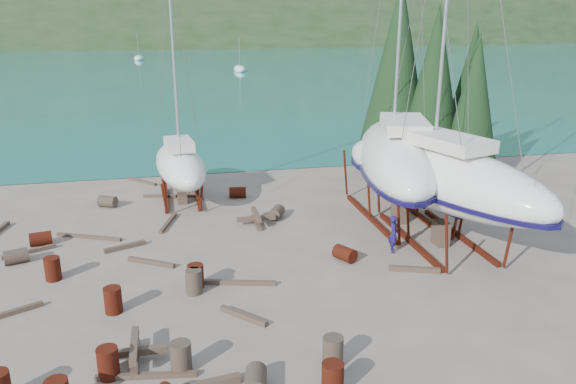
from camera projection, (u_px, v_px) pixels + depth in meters
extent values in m
plane|color=#665C51|center=(258.00, 280.00, 20.68)|extent=(600.00, 600.00, 0.00)
plane|color=#1A7483|center=(166.00, 32.00, 314.13)|extent=(700.00, 700.00, 0.00)
ellipsoid|color=#203018|center=(166.00, 32.00, 318.79)|extent=(800.00, 360.00, 110.00)
cube|color=beige|center=(111.00, 37.00, 193.02)|extent=(6.00, 5.00, 4.00)
cube|color=#A54C2D|center=(110.00, 29.00, 192.18)|extent=(6.60, 5.60, 1.60)
cube|color=beige|center=(254.00, 36.00, 203.17)|extent=(6.00, 5.00, 4.00)
cube|color=#A54C2D|center=(254.00, 28.00, 202.33)|extent=(6.60, 5.60, 1.60)
cylinder|color=black|center=(428.00, 162.00, 34.16)|extent=(0.36, 0.36, 1.60)
cone|color=black|center=(434.00, 79.00, 32.65)|extent=(3.60, 3.60, 8.40)
cylinder|color=black|center=(467.00, 171.00, 32.63)|extent=(0.36, 0.36, 1.36)
cone|color=black|center=(474.00, 98.00, 31.35)|extent=(3.06, 3.06, 7.14)
cylinder|color=black|center=(392.00, 154.00, 35.68)|extent=(0.36, 0.36, 1.84)
cone|color=black|center=(398.00, 61.00, 33.95)|extent=(4.14, 4.14, 9.66)
cylinder|color=black|center=(464.00, 157.00, 35.72)|extent=(0.36, 0.36, 1.44)
cone|color=black|center=(471.00, 86.00, 34.36)|extent=(3.24, 3.24, 7.56)
ellipsoid|color=white|center=(240.00, 69.00, 97.12)|extent=(2.00, 5.00, 1.40)
cylinder|color=silver|center=(239.00, 52.00, 96.27)|extent=(0.08, 0.08, 5.00)
ellipsoid|color=white|center=(139.00, 58.00, 121.42)|extent=(2.00, 5.00, 1.40)
cylinder|color=silver|center=(138.00, 45.00, 120.56)|extent=(0.08, 0.08, 5.00)
ellipsoid|color=white|center=(439.00, 176.00, 23.59)|extent=(6.73, 12.02, 2.69)
cube|color=#0E0B37|center=(444.00, 200.00, 23.32)|extent=(0.87, 2.06, 1.00)
cube|color=silver|center=(449.00, 142.00, 22.57)|extent=(2.82, 3.86, 0.50)
cube|color=#5B200F|center=(409.00, 240.00, 24.19)|extent=(0.18, 6.35, 0.20)
cube|color=#5B200F|center=(458.00, 235.00, 24.66)|extent=(0.18, 6.35, 0.20)
cube|color=brown|center=(441.00, 233.00, 23.76)|extent=(0.50, 0.80, 1.04)
ellipsoid|color=white|center=(397.00, 157.00, 26.19)|extent=(6.65, 12.34, 2.80)
cube|color=#0E0B37|center=(401.00, 180.00, 25.93)|extent=(0.84, 2.12, 1.00)
cube|color=silver|center=(404.00, 124.00, 25.14)|extent=(2.82, 3.94, 0.50)
cube|color=#5B200F|center=(370.00, 217.00, 26.82)|extent=(0.18, 6.52, 0.20)
cube|color=#5B200F|center=(417.00, 214.00, 27.31)|extent=(0.18, 6.52, 0.20)
cube|color=brown|center=(399.00, 211.00, 26.38)|extent=(0.50, 0.80, 1.12)
ellipsoid|color=white|center=(180.00, 165.00, 29.07)|extent=(3.17, 7.62, 1.90)
cube|color=#0E0B37|center=(181.00, 177.00, 28.88)|extent=(0.40, 1.35, 1.00)
cube|color=silver|center=(179.00, 144.00, 28.37)|extent=(1.53, 2.35, 0.50)
cylinder|color=silver|center=(173.00, 56.00, 27.76)|extent=(0.14, 0.14, 8.88)
cube|color=#5B200F|center=(166.00, 199.00, 29.45)|extent=(0.18, 4.07, 0.20)
cube|color=#5B200F|center=(198.00, 197.00, 29.78)|extent=(0.18, 4.07, 0.20)
cube|color=brown|center=(182.00, 198.00, 29.23)|extent=(0.50, 0.80, 0.45)
imported|color=#1A1251|center=(394.00, 234.00, 22.97)|extent=(0.50, 0.64, 1.57)
cylinder|color=#2D2823|center=(255.00, 380.00, 14.56)|extent=(0.75, 0.98, 0.58)
cylinder|color=#5B200F|center=(41.00, 239.00, 23.79)|extent=(0.98, 0.74, 0.58)
cylinder|color=#5B200F|center=(108.00, 363.00, 15.04)|extent=(0.58, 0.58, 0.88)
cylinder|color=#5B200F|center=(238.00, 192.00, 29.99)|extent=(0.95, 0.69, 0.58)
cylinder|color=#2D2823|center=(194.00, 282.00, 19.62)|extent=(0.58, 0.58, 0.88)
cylinder|color=#5B200F|center=(345.00, 254.00, 22.28)|extent=(0.94, 1.05, 0.58)
cylinder|color=#5B200F|center=(333.00, 378.00, 14.39)|extent=(0.58, 0.58, 0.88)
cylinder|color=#5B200F|center=(53.00, 269.00, 20.62)|extent=(0.58, 0.58, 0.88)
cylinder|color=#2D2823|center=(108.00, 202.00, 28.51)|extent=(1.05, 0.91, 0.58)
cylinder|color=#5B200F|center=(113.00, 300.00, 18.35)|extent=(0.58, 0.58, 0.88)
cylinder|color=#2D2823|center=(277.00, 212.00, 26.94)|extent=(0.94, 1.05, 0.58)
cylinder|color=#5B200F|center=(196.00, 276.00, 20.03)|extent=(0.58, 0.58, 0.88)
cylinder|color=#2D2823|center=(16.00, 256.00, 22.04)|extent=(1.02, 0.83, 0.58)
cylinder|color=#2D2823|center=(181.00, 357.00, 15.29)|extent=(0.58, 0.58, 0.88)
cylinder|color=#2D2823|center=(333.00, 351.00, 15.55)|extent=(0.58, 0.58, 0.88)
cube|color=brown|center=(170.00, 196.00, 30.10)|extent=(2.82, 0.72, 0.14)
cube|color=brown|center=(414.00, 269.00, 21.36)|extent=(1.89, 0.83, 0.19)
cube|color=brown|center=(146.00, 376.00, 15.10)|extent=(2.71, 0.53, 0.15)
cube|color=brown|center=(151.00, 262.00, 22.00)|extent=(1.84, 1.24, 0.17)
cube|color=brown|center=(237.00, 283.00, 20.34)|extent=(2.75, 0.86, 0.16)
cube|color=brown|center=(195.00, 194.00, 30.34)|extent=(0.83, 1.85, 0.19)
cube|color=brown|center=(244.00, 316.00, 18.07)|extent=(1.38, 1.49, 0.17)
cube|color=brown|center=(125.00, 247.00, 23.47)|extent=(1.70, 0.85, 0.19)
cube|color=brown|center=(141.00, 181.00, 32.77)|extent=(1.73, 1.86, 0.15)
cube|color=brown|center=(168.00, 223.00, 26.19)|extent=(0.86, 2.36, 0.16)
cube|color=brown|center=(12.00, 312.00, 18.30)|extent=(1.77, 1.02, 0.17)
cube|color=brown|center=(89.00, 237.00, 24.55)|extent=(2.85, 1.39, 0.15)
cube|color=brown|center=(29.00, 252.00, 23.01)|extent=(1.99, 1.03, 0.16)
cube|color=brown|center=(135.00, 358.00, 15.84)|extent=(0.20, 1.80, 0.20)
cube|color=brown|center=(135.00, 352.00, 15.78)|extent=(1.80, 0.20, 0.20)
cube|color=brown|center=(134.00, 346.00, 15.72)|extent=(0.20, 1.80, 0.20)
cube|color=brown|center=(256.00, 222.00, 26.17)|extent=(0.20, 1.80, 0.20)
cube|color=brown|center=(256.00, 218.00, 26.11)|extent=(1.80, 0.20, 0.20)
cube|color=brown|center=(256.00, 214.00, 26.05)|extent=(0.20, 1.80, 0.20)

